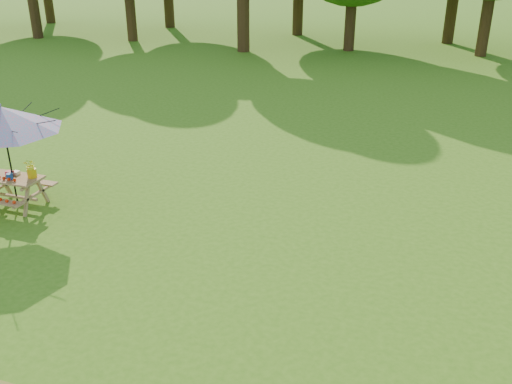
% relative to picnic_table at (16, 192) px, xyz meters
% --- Properties ---
extents(ground, '(120.00, 120.00, 0.00)m').
position_rel_picnic_table_xyz_m(ground, '(4.02, -2.23, -0.33)').
color(ground, '#3D6F15').
rests_on(ground, ground).
extents(picnic_table, '(1.20, 1.32, 0.67)m').
position_rel_picnic_table_xyz_m(picnic_table, '(0.00, 0.00, 0.00)').
color(picnic_table, '#A36C49').
rests_on(picnic_table, ground).
extents(patio_umbrella, '(2.70, 2.70, 2.27)m').
position_rel_picnic_table_xyz_m(patio_umbrella, '(0.00, 0.00, 1.62)').
color(patio_umbrella, black).
rests_on(patio_umbrella, ground).
extents(produce_bins, '(0.29, 0.40, 0.13)m').
position_rel_picnic_table_xyz_m(produce_bins, '(-0.04, 0.01, 0.40)').
color(produce_bins, '#AB0D1C').
rests_on(produce_bins, picnic_table).
extents(tomatoes_row, '(0.77, 0.13, 0.07)m').
position_rel_picnic_table_xyz_m(tomatoes_row, '(-0.15, -0.18, 0.38)').
color(tomatoes_row, red).
rests_on(tomatoes_row, picnic_table).
extents(flower_bucket, '(0.26, 0.23, 0.41)m').
position_rel_picnic_table_xyz_m(flower_bucket, '(0.40, 0.13, 0.56)').
color(flower_bucket, '#EBB20C').
rests_on(flower_bucket, picnic_table).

